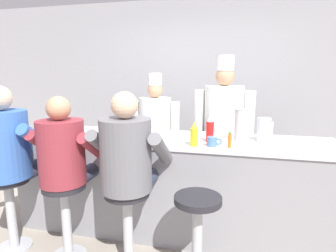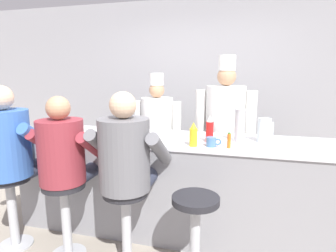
{
  "view_description": "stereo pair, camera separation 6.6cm",
  "coord_description": "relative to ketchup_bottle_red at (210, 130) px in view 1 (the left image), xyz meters",
  "views": [
    {
      "loc": [
        0.61,
        -2.28,
        1.6
      ],
      "look_at": [
        -0.01,
        0.33,
        1.11
      ],
      "focal_mm": 30.0,
      "sensor_mm": 36.0,
      "label": 1
    },
    {
      "loc": [
        0.68,
        -2.26,
        1.6
      ],
      "look_at": [
        -0.01,
        0.33,
        1.11
      ],
      "focal_mm": 30.0,
      "sensor_mm": 36.0,
      "label": 2
    }
  ],
  "objects": [
    {
      "name": "ground_plane",
      "position": [
        -0.4,
        -0.27,
        -1.1
      ],
      "size": [
        20.0,
        20.0,
        0.0
      ],
      "primitive_type": "plane",
      "color": "#9E9384"
    },
    {
      "name": "wall_back",
      "position": [
        -0.4,
        1.77,
        0.25
      ],
      "size": [
        10.0,
        0.06,
        2.7
      ],
      "color": "#99999E",
      "rests_on": "ground_plane"
    },
    {
      "name": "diner_counter",
      "position": [
        -0.4,
        0.1,
        -0.61
      ],
      "size": [
        3.15,
        0.74,
        0.99
      ],
      "color": "gray",
      "rests_on": "ground_plane"
    },
    {
      "name": "ketchup_bottle_red",
      "position": [
        0.0,
        0.0,
        0.0
      ],
      "size": [
        0.07,
        0.07,
        0.25
      ],
      "color": "red",
      "rests_on": "diner_counter"
    },
    {
      "name": "mustard_bottle_yellow",
      "position": [
        -0.12,
        -0.19,
        -0.02
      ],
      "size": [
        0.07,
        0.07,
        0.21
      ],
      "color": "yellow",
      "rests_on": "diner_counter"
    },
    {
      "name": "hot_sauce_bottle_orange",
      "position": [
        0.18,
        -0.17,
        -0.05
      ],
      "size": [
        0.03,
        0.03,
        0.13
      ],
      "color": "orange",
      "rests_on": "diner_counter"
    },
    {
      "name": "water_pitcher_clear",
      "position": [
        0.48,
        0.14,
        -0.0
      ],
      "size": [
        0.14,
        0.12,
        0.22
      ],
      "color": "silver",
      "rests_on": "diner_counter"
    },
    {
      "name": "breakfast_plate",
      "position": [
        -0.82,
        0.1,
        -0.1
      ],
      "size": [
        0.25,
        0.25,
        0.05
      ],
      "color": "white",
      "rests_on": "diner_counter"
    },
    {
      "name": "cereal_bowl",
      "position": [
        -1.23,
        -0.16,
        -0.09
      ],
      "size": [
        0.13,
        0.13,
        0.06
      ],
      "color": "white",
      "rests_on": "diner_counter"
    },
    {
      "name": "coffee_mug_blue",
      "position": [
        0.04,
        -0.16,
        -0.07
      ],
      "size": [
        0.13,
        0.09,
        0.08
      ],
      "color": "#4C7AB2",
      "rests_on": "diner_counter"
    },
    {
      "name": "cup_stack_steel",
      "position": [
        0.26,
        0.1,
        0.04
      ],
      "size": [
        0.1,
        0.1,
        0.3
      ],
      "color": "#B7BABF",
      "rests_on": "diner_counter"
    },
    {
      "name": "diner_seated_blue",
      "position": [
        -1.74,
        -0.53,
        -0.16
      ],
      "size": [
        0.64,
        0.63,
        1.51
      ],
      "color": "#B2B5BA",
      "rests_on": "ground_plane"
    },
    {
      "name": "diner_seated_maroon",
      "position": [
        -1.17,
        -0.54,
        -0.2
      ],
      "size": [
        0.58,
        0.57,
        1.43
      ],
      "color": "#B2B5BA",
      "rests_on": "ground_plane"
    },
    {
      "name": "diner_seated_grey",
      "position": [
        -0.6,
        -0.54,
        -0.17
      ],
      "size": [
        0.61,
        0.61,
        1.48
      ],
      "color": "#B2B5BA",
      "rests_on": "ground_plane"
    },
    {
      "name": "empty_stool_round",
      "position": [
        -0.03,
        -0.57,
        -0.64
      ],
      "size": [
        0.36,
        0.36,
        0.7
      ],
      "color": "#B2B5BA",
      "rests_on": "ground_plane"
    },
    {
      "name": "cook_in_whites_near",
      "position": [
        -0.78,
        0.87,
        -0.21
      ],
      "size": [
        0.63,
        0.41,
        1.62
      ],
      "color": "#232328",
      "rests_on": "ground_plane"
    },
    {
      "name": "cook_in_whites_far",
      "position": [
        0.09,
        0.81,
        -0.1
      ],
      "size": [
        0.71,
        0.45,
        1.82
      ],
      "color": "#232328",
      "rests_on": "ground_plane"
    }
  ]
}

